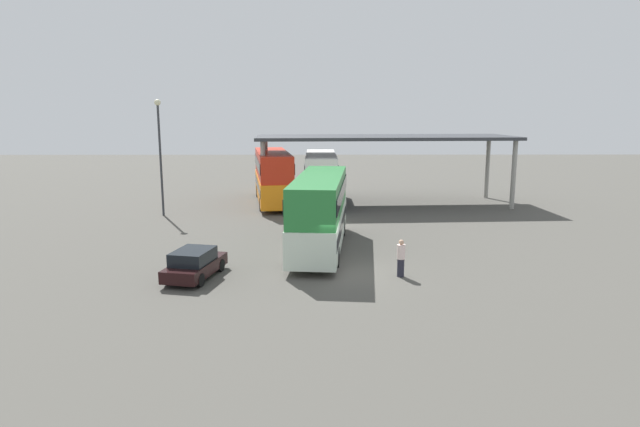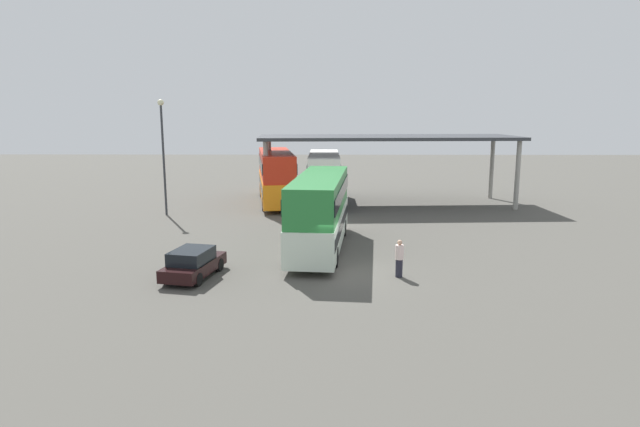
% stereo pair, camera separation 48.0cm
% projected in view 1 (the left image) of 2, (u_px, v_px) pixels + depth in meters
% --- Properties ---
extents(ground_plane, '(140.00, 140.00, 0.00)m').
position_uv_depth(ground_plane, '(346.00, 272.00, 25.36)').
color(ground_plane, '#4D4B44').
extents(double_decker_main, '(3.41, 11.02, 4.05)m').
position_uv_depth(double_decker_main, '(320.00, 209.00, 29.19)').
color(double_decker_main, silver).
rests_on(double_decker_main, ground_plane).
extents(parked_hatchback, '(2.39, 4.03, 1.35)m').
position_uv_depth(parked_hatchback, '(195.00, 264.00, 24.36)').
color(parked_hatchback, black).
rests_on(parked_hatchback, ground_plane).
extents(double_decker_near_canopy, '(4.09, 11.47, 4.22)m').
position_uv_depth(double_decker_near_canopy, '(273.00, 175.00, 44.13)').
color(double_decker_near_canopy, orange).
rests_on(double_decker_near_canopy, ground_plane).
extents(double_decker_mid_row, '(2.52, 10.41, 4.05)m').
position_uv_depth(double_decker_mid_row, '(321.00, 176.00, 44.20)').
color(double_decker_mid_row, navy).
rests_on(double_decker_mid_row, ground_plane).
extents(depot_canopy, '(20.68, 7.82, 5.53)m').
position_uv_depth(depot_canopy, '(385.00, 140.00, 42.98)').
color(depot_canopy, '#33353A').
rests_on(depot_canopy, ground_plane).
extents(lamppost_tall, '(0.44, 0.44, 8.28)m').
position_uv_depth(lamppost_tall, '(160.00, 144.00, 38.29)').
color(lamppost_tall, '#33353A').
rests_on(lamppost_tall, ground_plane).
extents(pedestrian_waiting, '(0.38, 0.38, 1.73)m').
position_uv_depth(pedestrian_waiting, '(401.00, 258.00, 24.56)').
color(pedestrian_waiting, '#262633').
rests_on(pedestrian_waiting, ground_plane).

